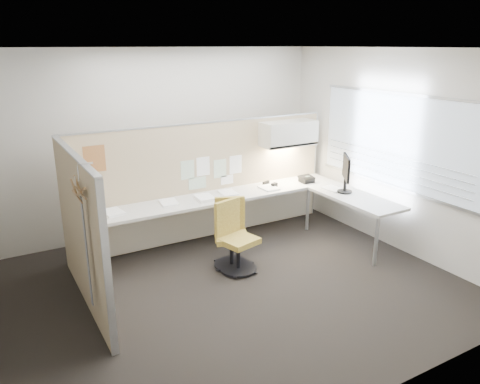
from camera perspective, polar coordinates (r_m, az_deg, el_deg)
floor at (r=5.81m, az=-1.96°, el=-11.72°), size 5.50×4.50×0.01m
ceiling at (r=5.07m, az=-2.31°, el=17.18°), size 5.50×4.50×0.01m
wall_back at (r=7.28m, az=-10.49°, el=5.89°), size 5.50×0.02×2.80m
wall_front at (r=3.56m, az=15.25°, el=-6.95°), size 5.50×0.02×2.80m
wall_right at (r=6.95m, az=18.41°, el=4.73°), size 0.02×4.50×2.80m
window_pane at (r=6.90m, az=18.39°, el=5.93°), size 0.01×2.80×1.30m
partition_back at (r=7.03m, az=-4.22°, el=1.30°), size 4.10×0.06×1.75m
partition_left at (r=5.43m, az=-18.81°, el=-4.62°), size 0.06×2.20×1.75m
desk at (r=6.88m, az=0.41°, el=-1.39°), size 4.00×2.07×0.73m
overhead_bin at (r=7.38m, az=5.93°, el=7.11°), size 0.90×0.36×0.38m
task_light_strip at (r=7.42m, az=5.88°, el=5.52°), size 0.60×0.06×0.02m
pinned_papers at (r=6.99m, az=-3.54°, el=2.57°), size 1.01×0.00×0.47m
poster at (r=6.35m, az=-17.32°, el=3.87°), size 0.28×0.00×0.35m
chair_left at (r=6.09m, az=-0.64°, el=-5.75°), size 0.52×0.54×0.91m
chair_right at (r=6.23m, az=-1.10°, el=-5.29°), size 0.55×0.56×0.90m
monitor at (r=7.04m, az=12.78°, el=2.44°), size 0.32×0.45×0.55m
phone at (r=7.53m, az=8.09°, el=1.55°), size 0.21×0.20×0.12m
stapler at (r=7.37m, az=3.19°, el=1.13°), size 0.14×0.09×0.05m
tape_dispenser at (r=7.25m, az=4.21°, el=0.86°), size 0.11×0.09×0.06m
coat_hook at (r=4.68m, az=-18.90°, el=-1.24°), size 0.18×0.49×1.45m
paper_stack_0 at (r=6.32m, az=-15.23°, el=-2.42°), size 0.27×0.33×0.03m
paper_stack_1 at (r=6.57m, az=-8.70°, el=-1.26°), size 0.26×0.33×0.02m
paper_stack_2 at (r=6.65m, az=-4.32°, el=-0.74°), size 0.25×0.31×0.05m
paper_stack_3 at (r=6.93m, az=-1.48°, el=-0.08°), size 0.27×0.33×0.02m
paper_stack_4 at (r=7.15m, az=3.53°, el=0.50°), size 0.24×0.31×0.02m
paper_stack_5 at (r=7.23m, az=11.25°, el=0.38°), size 0.26×0.32×0.02m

